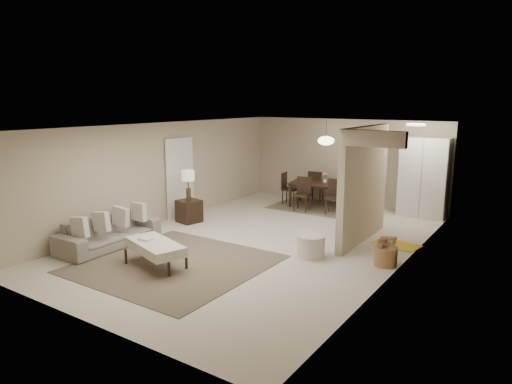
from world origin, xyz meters
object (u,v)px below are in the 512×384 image
Objects in this scene: pantry_cabinet at (424,178)px; round_pouf at (311,246)px; sofa at (109,232)px; ottoman_bench at (155,247)px; dining_table at (324,195)px; side_table at (189,211)px; wicker_basket at (386,256)px.

pantry_cabinet reaches higher than round_pouf.
sofa is 1.50× the size of ottoman_bench.
round_pouf is at bearing 62.27° from ottoman_bench.
dining_table is (0.50, 6.13, -0.03)m from ottoman_bench.
ottoman_bench reaches higher than round_pouf.
pantry_cabinet is 3.75× the size of round_pouf.
pantry_cabinet is 0.96× the size of sofa.
round_pouf is at bearing -66.24° from sofa.
pantry_cabinet reaches higher than ottoman_bench.
dining_table is (2.19, 5.83, 0.03)m from sofa.
round_pouf is (-0.98, -4.50, -0.83)m from pantry_cabinet.
round_pouf is (3.77, -0.65, -0.07)m from side_table.
wicker_basket is at bearing -3.33° from side_table.
round_pouf is 1.42m from wicker_basket.
ottoman_bench is (-3.12, -6.58, -0.66)m from pantry_cabinet.
ottoman_bench is 4.28m from wicker_basket.
ottoman_bench is 2.99m from round_pouf.
sofa reaches higher than side_table.
side_table reaches higher than round_pouf.
pantry_cabinet is 2.74m from dining_table.
dining_table is at bearing 57.87° from side_table.
pantry_cabinet is 6.16m from side_table.
side_table is at bearing -2.45° from sofa.
sofa reaches higher than wicker_basket.
wicker_basket is at bearing -60.79° from dining_table.
round_pouf is (2.14, 2.09, -0.17)m from ottoman_bench.
sofa is at bearing -157.68° from wicker_basket.
sofa is at bearing -154.97° from round_pouf.
side_table is (-1.63, 2.73, -0.10)m from ottoman_bench.
side_table is at bearing -140.97° from pantry_cabinet.
pantry_cabinet reaches higher than side_table.
ottoman_bench is at bearing -104.66° from dining_table.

